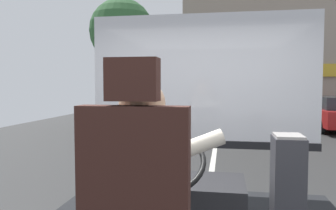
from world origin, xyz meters
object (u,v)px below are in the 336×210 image
object	(u,v)px
steering_console	(176,201)
fare_box	(287,187)
bus_driver	(145,179)
parked_car_green	(308,104)
parked_car_red	(335,113)

from	to	relation	value
steering_console	fare_box	size ratio (longest dim) A/B	1.38
bus_driver	steering_console	bearing A→B (deg)	90.00
bus_driver	parked_car_green	xyz separation A→B (m)	(4.84, 17.17, -0.59)
steering_console	fare_box	xyz separation A→B (m)	(0.85, -0.04, 0.18)
steering_console	parked_car_green	xyz separation A→B (m)	(4.84, 16.12, -0.10)
fare_box	parked_car_green	bearing A→B (deg)	76.16
fare_box	parked_car_red	bearing A→B (deg)	71.25
parked_car_green	parked_car_red	bearing A→B (deg)	-91.16
steering_console	parked_car_green	bearing A→B (deg)	73.30
bus_driver	steering_console	xyz separation A→B (m)	(-0.00, 1.05, -0.49)
parked_car_red	parked_car_green	size ratio (longest dim) A/B	1.04
bus_driver	parked_car_red	bearing A→B (deg)	69.17
fare_box	parked_car_green	distance (m)	16.65
fare_box	steering_console	bearing A→B (deg)	177.22
parked_car_green	steering_console	bearing A→B (deg)	-106.70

